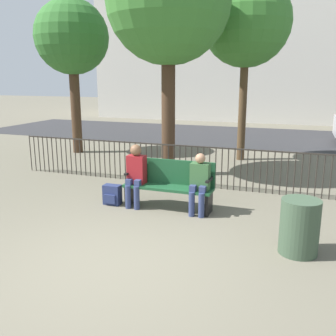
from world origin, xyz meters
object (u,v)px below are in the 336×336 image
Objects in this scene: tree_1 at (168,2)px; backpack at (112,195)px; trash_bin at (300,227)px; park_bench at (169,183)px; seated_person_0 at (136,172)px; seated_person_1 at (199,181)px; tree_2 at (72,39)px; tree_0 at (246,23)px.

backpack is at bearing -95.40° from tree_1.
park_bench is at bearing 153.10° from trash_bin.
tree_1 is (-0.24, 2.52, 3.47)m from seated_person_0.
seated_person_1 is 0.23× the size of tree_2.
tree_0 reaches higher than park_bench.
backpack is 3.63m from trash_bin.
tree_2 is 6.11× the size of trash_bin.
park_bench is 1.41× the size of seated_person_0.
trash_bin is at bearing -37.20° from tree_2.
seated_person_1 is (0.62, -0.13, 0.13)m from park_bench.
tree_1 is at bearing 110.13° from park_bench.
seated_person_1 is 7.54m from tree_2.
seated_person_1 is at bearing 148.55° from trash_bin.
seated_person_1 is 0.21× the size of tree_0.
tree_1 is at bearing -25.02° from tree_2.
park_bench is 2.65m from trash_bin.
seated_person_1 is at bearing -59.33° from tree_1.
tree_1 reaches higher than park_bench.
seated_person_0 is 3.20m from trash_bin.
tree_1 reaches higher than seated_person_1.
seated_person_0 reaches higher than trash_bin.
backpack is (-0.48, -0.07, -0.49)m from seated_person_0.
backpack is (-1.74, -0.07, -0.43)m from seated_person_1.
park_bench is 2.15× the size of trash_bin.
trash_bin is (3.24, -3.59, -3.75)m from tree_1.
seated_person_0 is (-0.64, -0.13, 0.19)m from park_bench.
backpack is at bearing -169.80° from park_bench.
seated_person_1 reaches higher than park_bench.
seated_person_1 is at bearing -12.12° from park_bench.
seated_person_0 is 0.21× the size of tree_1.
tree_2 is at bearing 129.50° from backpack.
tree_1 is at bearing 132.05° from trash_bin.
tree_2 is (-5.34, -0.66, -0.30)m from tree_0.
backpack is 0.08× the size of tree_2.
seated_person_1 is at bearing -89.55° from tree_0.
backpack is at bearing -171.30° from seated_person_0.
park_bench reaches higher than trash_bin.
seated_person_0 is 1.08× the size of seated_person_1.
park_bench reaches higher than backpack.
seated_person_1 is at bearing 2.25° from backpack.
seated_person_1 is 6.00m from tree_0.
tree_0 is 5.39m from tree_2.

